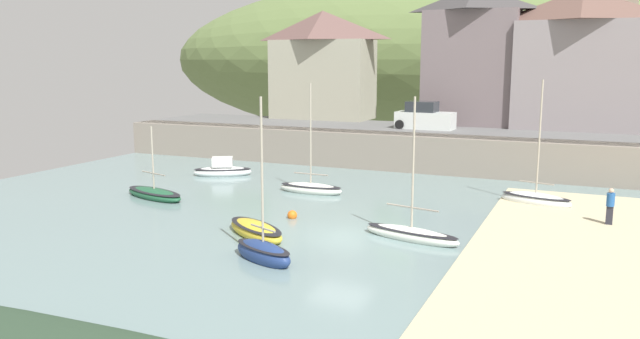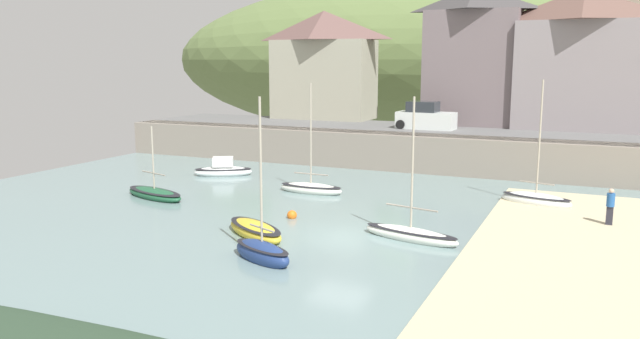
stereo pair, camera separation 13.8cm
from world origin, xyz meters
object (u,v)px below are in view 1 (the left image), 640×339
at_px(waterfront_building_left, 323,64).
at_px(sailboat_far_left, 154,194).
at_px(waterfront_building_right, 579,58).
at_px(dinghy_open_wooden, 536,199).
at_px(motorboat_with_cabin, 411,234).
at_px(fishing_boat_green, 263,252).
at_px(waterfront_building_centre, 472,55).
at_px(sailboat_tall_mast, 223,170).
at_px(parked_car_near_slipway, 424,118).
at_px(person_on_slipway, 610,205).
at_px(sailboat_white_hull, 311,188).
at_px(mooring_buoy, 292,215).
at_px(sailboat_blue_trim, 256,230).
at_px(church_with_spire, 615,23).

distance_m(waterfront_building_left, sailboat_far_left, 23.03).
xyz_separation_m(waterfront_building_right, dinghy_open_wooden, (-1.15, -15.55, -7.06)).
relative_size(motorboat_with_cabin, fishing_boat_green, 0.97).
distance_m(waterfront_building_centre, sailboat_tall_mast, 20.89).
distance_m(sailboat_far_left, parked_car_near_slipway, 20.44).
bearing_deg(person_on_slipway, motorboat_with_cabin, -143.20).
distance_m(waterfront_building_right, motorboat_with_cabin, 25.74).
bearing_deg(sailboat_white_hull, person_on_slipway, -3.77).
xyz_separation_m(dinghy_open_wooden, motorboat_with_cabin, (-4.06, -8.63, -0.04)).
bearing_deg(sailboat_tall_mast, motorboat_with_cabin, -60.82).
bearing_deg(waterfront_building_centre, parked_car_near_slipway, -117.47).
distance_m(sailboat_white_hull, mooring_buoy, 5.76).
distance_m(waterfront_building_centre, dinghy_open_wooden, 18.32).
relative_size(sailboat_far_left, fishing_boat_green, 0.73).
height_order(sailboat_blue_trim, sailboat_far_left, sailboat_far_left).
bearing_deg(dinghy_open_wooden, waterfront_building_left, 155.21).
xyz_separation_m(waterfront_building_right, sailboat_far_left, (-19.92, -22.03, -7.14)).
xyz_separation_m(waterfront_building_right, sailboat_tall_mast, (-20.19, -14.91, -7.04)).
height_order(church_with_spire, sailboat_tall_mast, church_with_spire).
relative_size(fishing_boat_green, mooring_buoy, 13.41).
height_order(sailboat_far_left, person_on_slipway, sailboat_far_left).
height_order(waterfront_building_centre, sailboat_tall_mast, waterfront_building_centre).
relative_size(church_with_spire, parked_car_near_slipway, 3.50).
xyz_separation_m(waterfront_building_left, sailboat_blue_trim, (8.44, -26.23, -6.68)).
relative_size(sailboat_white_hull, mooring_buoy, 13.37).
bearing_deg(sailboat_blue_trim, person_on_slipway, 61.67).
xyz_separation_m(person_on_slipway, mooring_buoy, (-13.42, -4.33, -0.85)).
distance_m(waterfront_building_left, sailboat_blue_trim, 28.35).
height_order(dinghy_open_wooden, mooring_buoy, dinghy_open_wooden).
height_order(waterfront_building_centre, parked_car_near_slipway, waterfront_building_centre).
relative_size(church_with_spire, motorboat_with_cabin, 2.45).
xyz_separation_m(waterfront_building_centre, sailboat_far_left, (-12.41, -22.03, -7.38)).
xyz_separation_m(motorboat_with_cabin, person_on_slipway, (7.40, 5.54, 0.73)).
height_order(sailboat_white_hull, sailboat_tall_mast, sailboat_white_hull).
bearing_deg(waterfront_building_left, sailboat_blue_trim, -72.17).
bearing_deg(waterfront_building_centre, person_on_slipway, -62.53).
bearing_deg(sailboat_white_hull, waterfront_building_left, 112.43).
xyz_separation_m(waterfront_building_left, sailboat_far_left, (-0.16, -22.03, -6.70)).
bearing_deg(mooring_buoy, sailboat_white_hull, 106.15).
height_order(sailboat_blue_trim, sailboat_tall_mast, sailboat_tall_mast).
bearing_deg(sailboat_far_left, sailboat_white_hull, 50.07).
distance_m(dinghy_open_wooden, person_on_slipway, 4.60).
distance_m(waterfront_building_right, mooring_buoy, 26.57).
xyz_separation_m(waterfront_building_left, waterfront_building_right, (19.75, -0.00, 0.44)).
distance_m(waterfront_building_right, sailboat_blue_trim, 29.44).
relative_size(sailboat_blue_trim, sailboat_tall_mast, 1.01).
bearing_deg(church_with_spire, dinghy_open_wooden, -99.62).
xyz_separation_m(sailboat_white_hull, person_on_slipway, (15.02, -1.20, 0.73)).
xyz_separation_m(sailboat_white_hull, sailboat_tall_mast, (-7.36, 2.54, 0.06)).
bearing_deg(parked_car_near_slipway, waterfront_building_left, 158.35).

